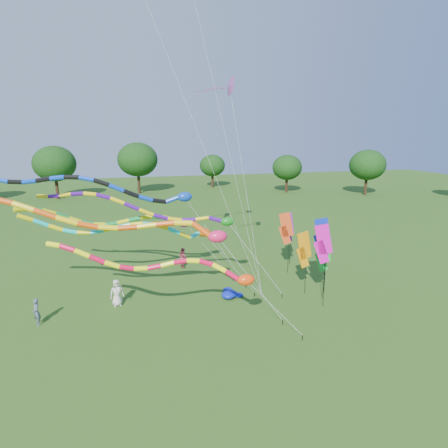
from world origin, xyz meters
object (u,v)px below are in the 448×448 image
object	(u,v)px
person_c	(183,258)
blue_nylon_heap	(227,292)
person_b	(36,312)
tube_kite_red	(177,268)
tube_kite_orange	(116,221)
person_a	(117,293)

from	to	relation	value
person_c	blue_nylon_heap	bearing A→B (deg)	-176.55
blue_nylon_heap	person_b	world-z (taller)	person_b
blue_nylon_heap	person_c	distance (m)	6.48
person_b	person_c	world-z (taller)	person_c
blue_nylon_heap	tube_kite_red	bearing A→B (deg)	-131.75
tube_kite_red	tube_kite_orange	size ratio (longest dim) A/B	0.71
tube_kite_orange	blue_nylon_heap	size ratio (longest dim) A/B	9.97
tube_kite_red	person_a	size ratio (longest dim) A/B	7.12
tube_kite_orange	person_c	distance (m)	11.23
blue_nylon_heap	tube_kite_orange	bearing A→B (deg)	-159.26
tube_kite_orange	person_c	bearing A→B (deg)	75.36
blue_nylon_heap	person_c	size ratio (longest dim) A/B	1.07
blue_nylon_heap	person_b	xyz separation A→B (m)	(-11.29, -1.03, 0.56)
tube_kite_orange	person_b	xyz separation A→B (m)	(-4.57, 1.51, -5.21)
tube_kite_red	person_b	size ratio (longest dim) A/B	7.73
person_a	person_c	bearing A→B (deg)	38.57
blue_nylon_heap	person_a	xyz separation A→B (m)	(-6.99, 0.34, 0.63)
tube_kite_red	person_c	distance (m)	11.15
person_b	person_c	distance (m)	11.83
person_a	person_b	distance (m)	4.51
person_c	person_a	bearing A→B (deg)	125.19
blue_nylon_heap	person_a	distance (m)	7.03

